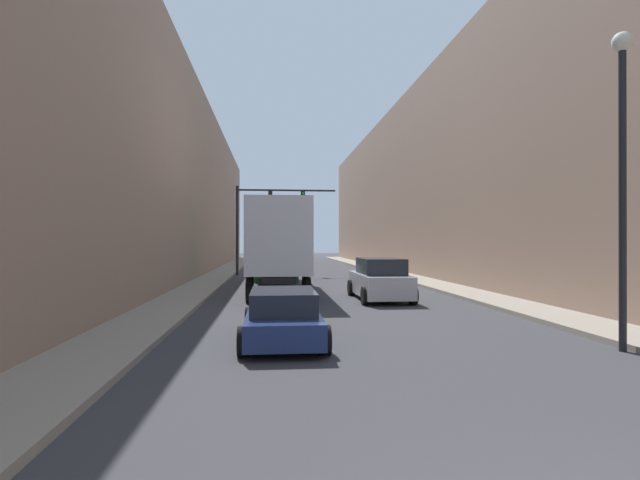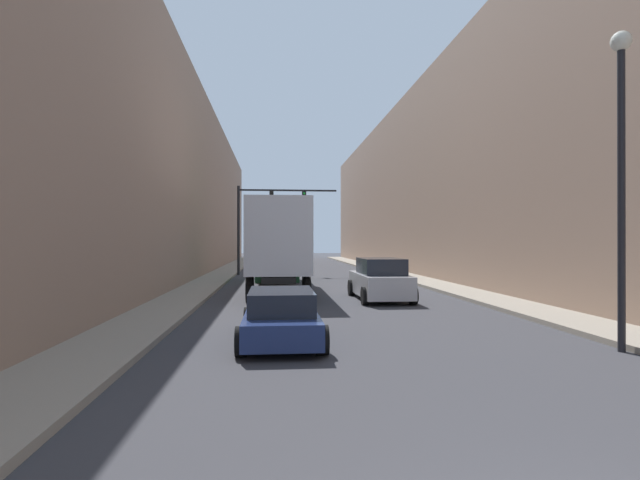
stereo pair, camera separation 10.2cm
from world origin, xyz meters
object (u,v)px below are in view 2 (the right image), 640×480
object	(u,v)px
suv_car	(380,280)
traffic_signal_gantry	(263,213)
semi_truck	(278,243)
street_lamp	(621,147)
sedan_car	(281,317)

from	to	relation	value
suv_car	traffic_signal_gantry	bearing A→B (deg)	107.99
semi_truck	street_lamp	size ratio (longest dim) A/B	1.90
semi_truck	street_lamp	xyz separation A→B (m)	(7.41, -14.93, 2.17)
traffic_signal_gantry	street_lamp	bearing A→B (deg)	-72.10
semi_truck	sedan_car	xyz separation A→B (m)	(0.00, -13.15, -1.71)
sedan_car	traffic_signal_gantry	size ratio (longest dim) A/B	0.60
street_lamp	traffic_signal_gantry	bearing A→B (deg)	107.90
traffic_signal_gantry	street_lamp	xyz separation A→B (m)	(8.42, -26.08, -0.01)
traffic_signal_gantry	street_lamp	size ratio (longest dim) A/B	1.03
suv_car	traffic_signal_gantry	xyz separation A→B (m)	(-5.20, 16.02, 3.68)
sedan_car	street_lamp	world-z (taller)	street_lamp
suv_car	street_lamp	size ratio (longest dim) A/B	0.67
sedan_car	suv_car	distance (m)	9.27
sedan_car	traffic_signal_gantry	distance (m)	24.63
sedan_car	street_lamp	xyz separation A→B (m)	(7.41, -1.78, 3.88)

